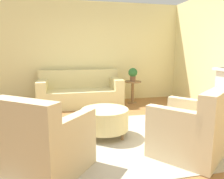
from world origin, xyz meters
TOP-DOWN VIEW (x-y plane):
  - ground_plane at (0.00, 0.00)m, footprint 16.00×16.00m
  - wall_back at (0.00, 3.05)m, footprint 9.97×0.12m
  - rug at (0.00, 0.00)m, footprint 3.08×2.45m
  - couch at (-0.27, 2.50)m, footprint 2.17×0.93m
  - armchair_left at (-0.96, -0.76)m, footprint 1.18×1.19m
  - armchair_right at (0.96, -0.76)m, footprint 1.18×1.19m
  - ottoman_table at (-0.05, 0.21)m, footprint 0.79×0.79m
  - side_table at (1.16, 2.39)m, footprint 0.46×0.46m
  - potted_plant_on_side_table at (1.16, 2.39)m, footprint 0.25×0.25m

SIDE VIEW (x-z plane):
  - ground_plane at x=0.00m, z-range 0.00..0.00m
  - rug at x=0.00m, z-range 0.00..0.01m
  - ottoman_table at x=-0.05m, z-range 0.07..0.54m
  - couch at x=-0.27m, z-range -0.13..0.80m
  - armchair_left at x=-0.96m, z-range -0.11..0.84m
  - armchair_right at x=0.96m, z-range -0.11..0.84m
  - side_table at x=1.16m, z-range 0.11..0.73m
  - potted_plant_on_side_table at x=1.16m, z-range 0.65..1.02m
  - wall_back at x=0.00m, z-range 0.00..2.80m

